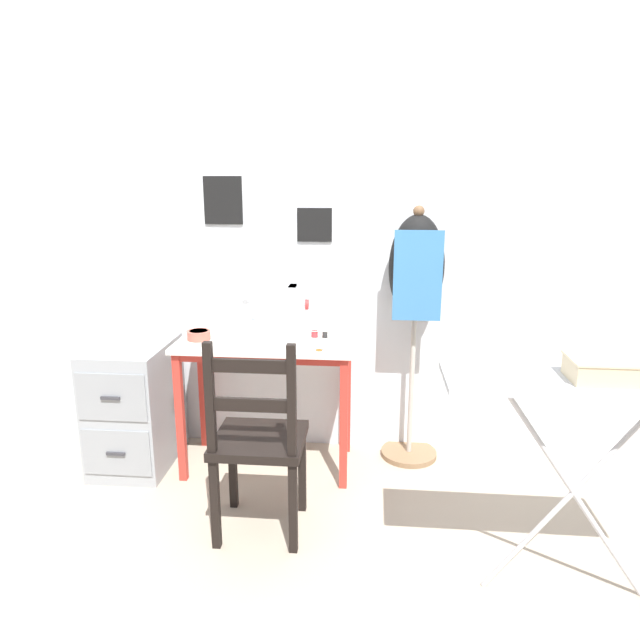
{
  "coord_description": "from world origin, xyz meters",
  "views": [
    {
      "loc": [
        0.55,
        -2.65,
        1.59
      ],
      "look_at": [
        0.29,
        0.22,
        0.86
      ],
      "focal_mm": 32.0,
      "sensor_mm": 36.0,
      "label": 1
    }
  ],
  "objects_px": {
    "thread_spool_near_machine": "(315,334)",
    "storage_box": "(600,369)",
    "filing_cabinet": "(135,405)",
    "thread_spool_mid_table": "(325,334)",
    "wooden_chair": "(258,442)",
    "ironing_board": "(585,393)",
    "sewing_machine": "(279,313)",
    "dress_form": "(416,284)",
    "fabric_bowl": "(199,335)",
    "scissors": "(326,349)"
  },
  "relations": [
    {
      "from": "thread_spool_mid_table",
      "to": "dress_form",
      "type": "relative_size",
      "value": 0.03
    },
    {
      "from": "scissors",
      "to": "thread_spool_mid_table",
      "type": "distance_m",
      "value": 0.21
    },
    {
      "from": "thread_spool_mid_table",
      "to": "wooden_chair",
      "type": "height_order",
      "value": "wooden_chair"
    },
    {
      "from": "fabric_bowl",
      "to": "scissors",
      "type": "bearing_deg",
      "value": -9.97
    },
    {
      "from": "wooden_chair",
      "to": "dress_form",
      "type": "distance_m",
      "value": 1.21
    },
    {
      "from": "thread_spool_near_machine",
      "to": "wooden_chair",
      "type": "distance_m",
      "value": 0.77
    },
    {
      "from": "wooden_chair",
      "to": "filing_cabinet",
      "type": "relative_size",
      "value": 1.35
    },
    {
      "from": "fabric_bowl",
      "to": "wooden_chair",
      "type": "xyz_separation_m",
      "value": [
        0.43,
        -0.58,
        -0.32
      ]
    },
    {
      "from": "storage_box",
      "to": "scissors",
      "type": "bearing_deg",
      "value": 143.69
    },
    {
      "from": "dress_form",
      "to": "storage_box",
      "type": "relative_size",
      "value": 6.47
    },
    {
      "from": "thread_spool_near_machine",
      "to": "storage_box",
      "type": "xyz_separation_m",
      "value": [
        1.11,
        -0.97,
        0.17
      ]
    },
    {
      "from": "thread_spool_near_machine",
      "to": "wooden_chair",
      "type": "xyz_separation_m",
      "value": [
        -0.18,
        -0.68,
        -0.31
      ]
    },
    {
      "from": "ironing_board",
      "to": "sewing_machine",
      "type": "bearing_deg",
      "value": 143.03
    },
    {
      "from": "fabric_bowl",
      "to": "filing_cabinet",
      "type": "distance_m",
      "value": 0.56
    },
    {
      "from": "scissors",
      "to": "wooden_chair",
      "type": "xyz_separation_m",
      "value": [
        -0.26,
        -0.46,
        -0.29
      ]
    },
    {
      "from": "thread_spool_near_machine",
      "to": "filing_cabinet",
      "type": "xyz_separation_m",
      "value": [
        -1.0,
        -0.1,
        -0.41
      ]
    },
    {
      "from": "fabric_bowl",
      "to": "dress_form",
      "type": "height_order",
      "value": "dress_form"
    },
    {
      "from": "thread_spool_near_machine",
      "to": "filing_cabinet",
      "type": "distance_m",
      "value": 1.08
    },
    {
      "from": "sewing_machine",
      "to": "scissors",
      "type": "distance_m",
      "value": 0.37
    },
    {
      "from": "fabric_bowl",
      "to": "filing_cabinet",
      "type": "bearing_deg",
      "value": -179.0
    },
    {
      "from": "wooden_chair",
      "to": "storage_box",
      "type": "bearing_deg",
      "value": -12.82
    },
    {
      "from": "thread_spool_near_machine",
      "to": "filing_cabinet",
      "type": "bearing_deg",
      "value": -174.24
    },
    {
      "from": "fabric_bowl",
      "to": "ironing_board",
      "type": "distance_m",
      "value": 1.89
    },
    {
      "from": "thread_spool_mid_table",
      "to": "storage_box",
      "type": "height_order",
      "value": "storage_box"
    },
    {
      "from": "sewing_machine",
      "to": "dress_form",
      "type": "height_order",
      "value": "dress_form"
    },
    {
      "from": "thread_spool_mid_table",
      "to": "ironing_board",
      "type": "xyz_separation_m",
      "value": [
        1.02,
        -0.95,
        0.07
      ]
    },
    {
      "from": "fabric_bowl",
      "to": "thread_spool_mid_table",
      "type": "relative_size",
      "value": 2.96
    },
    {
      "from": "sewing_machine",
      "to": "wooden_chair",
      "type": "height_order",
      "value": "sewing_machine"
    },
    {
      "from": "thread_spool_mid_table",
      "to": "ironing_board",
      "type": "relative_size",
      "value": 0.04
    },
    {
      "from": "scissors",
      "to": "ironing_board",
      "type": "bearing_deg",
      "value": -36.47
    },
    {
      "from": "dress_form",
      "to": "fabric_bowl",
      "type": "bearing_deg",
      "value": -169.8
    },
    {
      "from": "wooden_chair",
      "to": "ironing_board",
      "type": "relative_size",
      "value": 0.93
    },
    {
      "from": "filing_cabinet",
      "to": "dress_form",
      "type": "bearing_deg",
      "value": 7.93
    },
    {
      "from": "sewing_machine",
      "to": "wooden_chair",
      "type": "distance_m",
      "value": 0.8
    },
    {
      "from": "filing_cabinet",
      "to": "dress_form",
      "type": "height_order",
      "value": "dress_form"
    },
    {
      "from": "scissors",
      "to": "dress_form",
      "type": "height_order",
      "value": "dress_form"
    },
    {
      "from": "thread_spool_near_machine",
      "to": "thread_spool_mid_table",
      "type": "relative_size",
      "value": 1.06
    },
    {
      "from": "scissors",
      "to": "ironing_board",
      "type": "relative_size",
      "value": 0.14
    },
    {
      "from": "fabric_bowl",
      "to": "scissors",
      "type": "relative_size",
      "value": 0.86
    },
    {
      "from": "thread_spool_mid_table",
      "to": "ironing_board",
      "type": "bearing_deg",
      "value": -43.0
    },
    {
      "from": "sewing_machine",
      "to": "thread_spool_mid_table",
      "type": "bearing_deg",
      "value": -1.57
    },
    {
      "from": "fabric_bowl",
      "to": "wooden_chair",
      "type": "bearing_deg",
      "value": -53.71
    },
    {
      "from": "sewing_machine",
      "to": "thread_spool_mid_table",
      "type": "distance_m",
      "value": 0.28
    },
    {
      "from": "scissors",
      "to": "filing_cabinet",
      "type": "xyz_separation_m",
      "value": [
        -1.07,
        0.11,
        -0.39
      ]
    },
    {
      "from": "filing_cabinet",
      "to": "thread_spool_mid_table",
      "type": "bearing_deg",
      "value": 5.31
    },
    {
      "from": "filing_cabinet",
      "to": "storage_box",
      "type": "relative_size",
      "value": 3.14
    },
    {
      "from": "scissors",
      "to": "storage_box",
      "type": "bearing_deg",
      "value": -36.31
    },
    {
      "from": "sewing_machine",
      "to": "ironing_board",
      "type": "relative_size",
      "value": 0.35
    },
    {
      "from": "ironing_board",
      "to": "filing_cabinet",
      "type": "bearing_deg",
      "value": 157.64
    },
    {
      "from": "sewing_machine",
      "to": "wooden_chair",
      "type": "xyz_separation_m",
      "value": [
        0.01,
        -0.68,
        -0.42
      ]
    }
  ]
}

